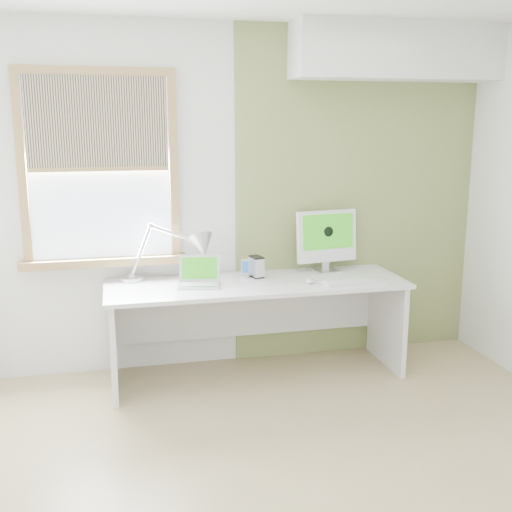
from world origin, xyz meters
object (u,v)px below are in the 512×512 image
object	(u,v)px
desk	(255,305)
laptop	(199,278)
desk_lamp	(189,250)
imac	(327,237)
external_drive	(256,267)

from	to	relation	value
desk	laptop	size ratio (longest dim) A/B	6.58
desk	laptop	xyz separation A→B (m)	(-0.42, -0.04, 0.25)
desk_lamp	imac	bearing A→B (deg)	0.91
desk_lamp	laptop	distance (m)	0.25
desk_lamp	external_drive	xyz separation A→B (m)	(0.50, -0.04, -0.15)
laptop	imac	xyz separation A→B (m)	(1.03, 0.19, 0.22)
desk_lamp	imac	xyz separation A→B (m)	(1.08, 0.02, 0.04)
desk_lamp	external_drive	world-z (taller)	desk_lamp
desk_lamp	laptop	world-z (taller)	desk_lamp
desk_lamp	laptop	bearing A→B (deg)	-73.80
desk_lamp	desk	bearing A→B (deg)	-15.22
imac	external_drive	bearing A→B (deg)	-173.86
desk	imac	size ratio (longest dim) A/B	4.41
imac	laptop	bearing A→B (deg)	-169.81
desk	imac	bearing A→B (deg)	13.46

